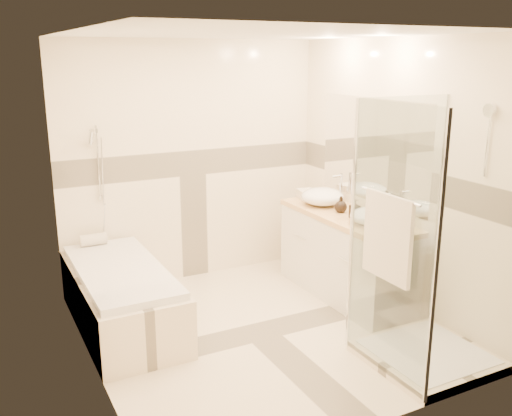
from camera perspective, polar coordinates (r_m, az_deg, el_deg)
name	(u,v)px	position (r m, az deg, el deg)	size (l,w,h in m)	color
room	(264,191)	(4.70, 0.84, 1.72)	(2.82, 3.02, 2.52)	#F6E5C4
bathtub	(122,294)	(5.20, -13.29, -8.39)	(0.75, 1.70, 0.56)	#FBEAC9
vanity	(346,255)	(5.72, 8.95, -4.69)	(0.58, 1.62, 0.85)	white
shower_enclosure	(413,301)	(4.61, 15.42, -8.99)	(0.96, 0.93, 2.04)	#FBEAC9
vessel_sink_near	(323,197)	(5.88, 6.67, 1.15)	(0.44, 0.44, 0.18)	white
vessel_sink_far	(370,216)	(5.28, 11.36, -0.81)	(0.37, 0.37, 0.15)	white
faucet_near	(340,186)	(5.98, 8.41, 2.19)	(0.12, 0.03, 0.30)	silver
faucet_far	(389,204)	(5.39, 13.20, 0.36)	(0.11, 0.03, 0.28)	silver
amenity_bottle_a	(355,209)	(5.45, 9.85, -0.06)	(0.08, 0.08, 0.18)	black
amenity_bottle_b	(341,204)	(5.63, 8.48, 0.36)	(0.12, 0.12, 0.16)	black
folded_towels	(308,195)	(6.11, 5.24, 1.32)	(0.17, 0.29, 0.09)	white
rolled_towel	(93,240)	(5.73, -15.95, -3.06)	(0.11, 0.11, 0.25)	white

